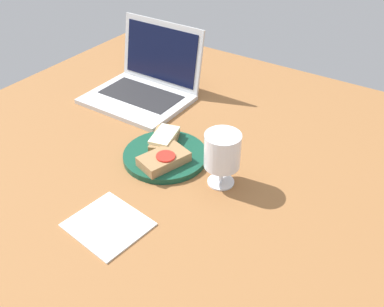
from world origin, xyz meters
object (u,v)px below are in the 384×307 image
at_px(laptop, 146,83).
at_px(napkin, 108,225).
at_px(wine_glass, 222,153).
at_px(sandwich_with_cheese, 165,139).
at_px(sandwich_with_tomato, 165,160).
at_px(plate, 165,156).

distance_m(laptop, napkin, 0.58).
distance_m(wine_glass, laptop, 0.49).
relative_size(wine_glass, napkin, 0.87).
height_order(sandwich_with_cheese, laptop, laptop).
bearing_deg(laptop, wine_glass, -30.00).
height_order(wine_glass, laptop, laptop).
xyz_separation_m(laptop, napkin, (0.29, -0.50, -0.04)).
bearing_deg(sandwich_with_cheese, sandwich_with_tomato, -52.32).
bearing_deg(plate, sandwich_with_cheese, 127.64).
distance_m(sandwich_with_tomato, laptop, 0.39).
bearing_deg(sandwich_with_cheese, laptop, 137.99).
xyz_separation_m(wine_glass, napkin, (-0.13, -0.25, -0.08)).
relative_size(sandwich_with_cheese, napkin, 0.80).
bearing_deg(wine_glass, sandwich_with_tomato, -167.51).
distance_m(sandwich_with_cheese, laptop, 0.30).
distance_m(sandwich_with_tomato, sandwich_with_cheese, 0.09).
relative_size(plate, napkin, 1.37).
bearing_deg(plate, napkin, -80.92).
bearing_deg(sandwich_with_cheese, plate, -52.36).
height_order(sandwich_with_tomato, napkin, sandwich_with_tomato).
xyz_separation_m(sandwich_with_cheese, laptop, (-0.22, 0.20, 0.01)).
bearing_deg(laptop, sandwich_with_cheese, -42.01).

